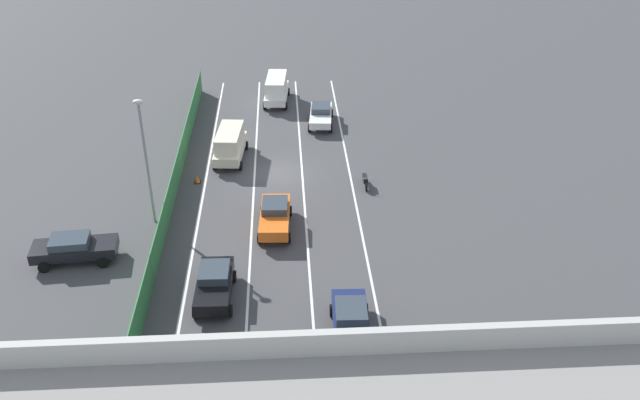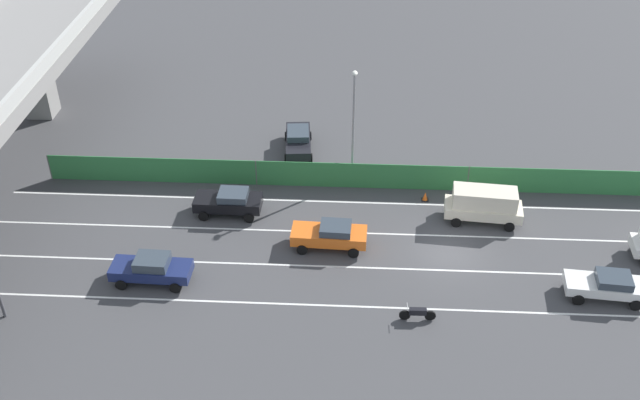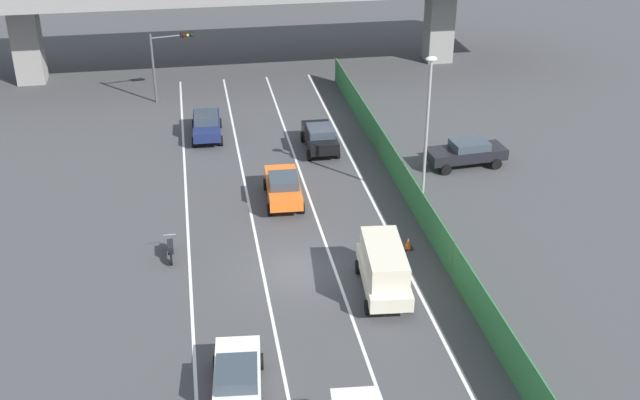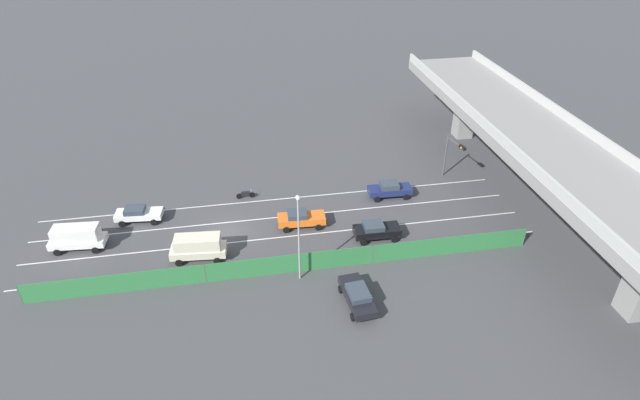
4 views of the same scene
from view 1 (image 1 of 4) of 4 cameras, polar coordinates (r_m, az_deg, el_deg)
The scene contains 17 objects.
ground_plane at distance 47.90m, azimuth -3.51°, elevation 2.26°, with size 300.00×300.00×0.00m, color #424244.
lane_line_left_edge at distance 43.56m, azimuth 3.13°, elevation -0.83°, with size 0.14×46.53×0.01m, color silver.
lane_line_mid_left at distance 43.34m, azimuth -1.27°, elevation -0.96°, with size 0.14×46.53×0.01m, color silver.
lane_line_mid_right at distance 43.38m, azimuth -5.68°, elevation -1.09°, with size 0.14×46.53×0.01m, color silver.
lane_line_right_edge at distance 43.67m, azimuth -10.06°, elevation -1.21°, with size 0.14×46.53×0.01m, color silver.
green_fence at distance 43.46m, azimuth -12.53°, elevation -0.23°, with size 0.10×42.63×1.87m.
car_taxi_orange at distance 41.30m, azimuth -3.80°, elevation -1.29°, with size 2.13×4.58×1.63m.
car_sedan_white at distance 55.07m, azimuth 0.07°, elevation 7.22°, with size 2.24×4.55×1.51m.
car_sedan_black at distance 36.07m, azimuth -8.84°, elevation -6.92°, with size 2.05×4.30×1.65m.
car_van_cream at distance 49.62m, azimuth -7.56°, elevation 4.74°, with size 2.41×4.94×2.26m.
car_van_white at distance 59.27m, azimuth -3.67°, elevation 9.35°, with size 2.33×4.94×2.29m.
car_sedan_navy at distance 33.40m, azimuth 2.61°, elevation -10.08°, with size 2.05×4.57×1.67m.
motorcycle at distance 46.06m, azimuth 3.79°, elevation 1.67°, with size 0.60×1.95×0.93m.
parked_sedan_dark at distance 40.78m, azimuth -19.95°, elevation -3.78°, with size 4.81×2.30×1.58m.
traffic_light at distance 26.57m, azimuth 9.36°, elevation -15.94°, with size 3.12×0.88×4.97m.
street_lamp at distance 41.25m, azimuth -14.45°, elevation 3.95°, with size 0.60×0.36×8.11m.
traffic_cone at distance 47.24m, azimuth -10.25°, elevation 1.74°, with size 0.47×0.47×0.59m.
Camera 1 is at (-0.50, 42.22, 22.62)m, focal length 38.18 mm.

